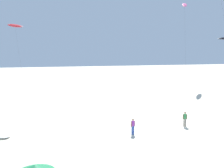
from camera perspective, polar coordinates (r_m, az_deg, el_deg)
flying_kite_0 at (r=67.44m, az=-21.45°, el=12.39°), size 4.48×10.48×16.02m
flying_kite_1 at (r=67.18m, az=16.37°, el=17.07°), size 6.17×10.11×21.82m
person_near_left at (r=29.88m, az=16.43°, el=-7.60°), size 0.49×0.29×1.71m
person_near_right at (r=26.04m, az=4.83°, el=-9.55°), size 0.50×0.25×1.68m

